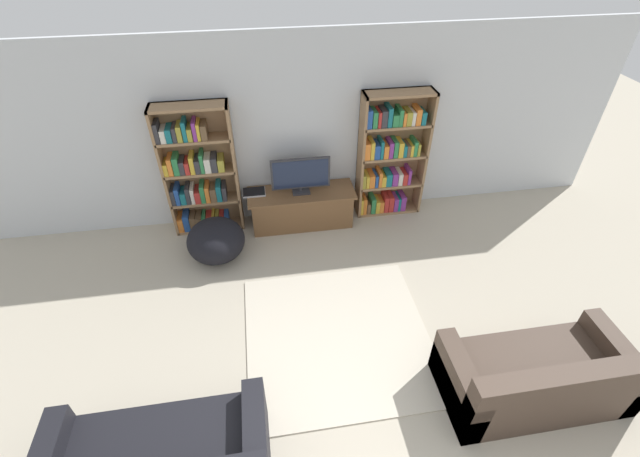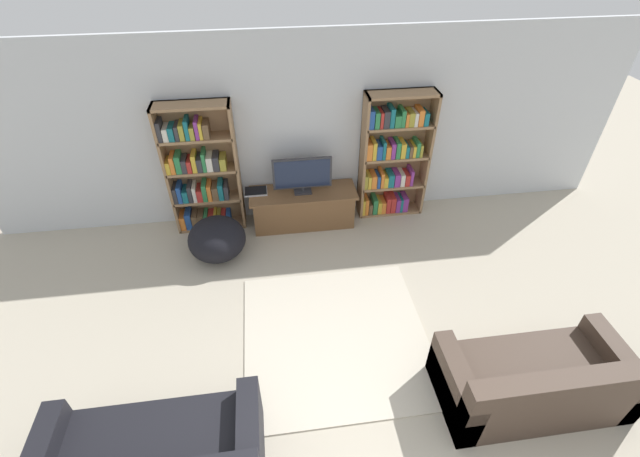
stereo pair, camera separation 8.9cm
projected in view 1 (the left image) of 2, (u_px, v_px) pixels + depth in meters
The scene contains 9 objects.
wall_back at pixel (307, 131), 5.74m from camera, with size 8.80×0.06×2.60m.
bookshelf_left at pixel (198, 174), 5.69m from camera, with size 0.95×0.30×1.84m.
bookshelf_right at pixel (389, 157), 6.00m from camera, with size 0.95×0.30×1.84m.
tv_stand at pixel (302, 208), 6.12m from camera, with size 1.50×0.52×0.53m.
television at pixel (301, 175), 5.77m from camera, with size 0.80×0.16×0.53m.
laptop at pixel (254, 192), 5.93m from camera, with size 0.31×0.23×0.03m.
area_rug at pixel (338, 337), 4.68m from camera, with size 1.98×1.97×0.02m.
couch_right_sofa at pixel (537, 378), 3.99m from camera, with size 1.71×0.84×0.80m.
beanbag_ottoman at pixel (216, 241), 5.54m from camera, with size 0.74×0.74×0.55m, color black.
Camera 1 is at (-0.67, -1.04, 3.86)m, focal length 24.00 mm.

